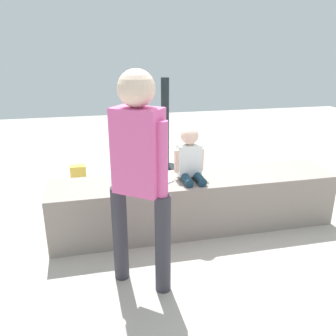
% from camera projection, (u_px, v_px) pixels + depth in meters
% --- Properties ---
extents(ground_plane, '(12.00, 12.00, 0.00)m').
position_uv_depth(ground_plane, '(194.00, 226.00, 3.35)').
color(ground_plane, '#A9A095').
extents(concrete_ledge, '(2.66, 0.52, 0.50)m').
position_uv_depth(concrete_ledge, '(195.00, 203.00, 3.26)').
color(concrete_ledge, gray).
rests_on(concrete_ledge, ground_plane).
extents(child_seated, '(0.28, 0.32, 0.48)m').
position_uv_depth(child_seated, '(190.00, 157.00, 3.09)').
color(child_seated, '#132F40').
rests_on(child_seated, concrete_ledge).
extents(adult_standing, '(0.38, 0.34, 1.53)m').
position_uv_depth(adult_standing, '(139.00, 165.00, 2.24)').
color(adult_standing, '#313039').
rests_on(adult_standing, ground_plane).
extents(cake_plate, '(0.22, 0.22, 0.07)m').
position_uv_depth(cake_plate, '(162.00, 177.00, 3.13)').
color(cake_plate, white).
rests_on(cake_plate, concrete_ledge).
extents(gift_bag, '(0.18, 0.11, 0.36)m').
position_uv_depth(gift_bag, '(79.00, 178.00, 4.12)').
color(gift_bag, gold).
rests_on(gift_bag, ground_plane).
extents(railing_post, '(0.36, 0.36, 1.28)m').
position_uv_depth(railing_post, '(165.00, 135.00, 4.74)').
color(railing_post, black).
rests_on(railing_post, ground_plane).
extents(water_bottle_near_gift, '(0.07, 0.07, 0.24)m').
position_uv_depth(water_bottle_near_gift, '(119.00, 204.00, 3.56)').
color(water_bottle_near_gift, silver).
rests_on(water_bottle_near_gift, ground_plane).
extents(party_cup_red, '(0.07, 0.07, 0.10)m').
position_uv_depth(party_cup_red, '(175.00, 177.00, 4.45)').
color(party_cup_red, red).
rests_on(party_cup_red, ground_plane).
extents(cake_box_white, '(0.39, 0.38, 0.13)m').
position_uv_depth(cake_box_white, '(235.00, 180.00, 4.31)').
color(cake_box_white, white).
rests_on(cake_box_white, ground_plane).
extents(handbag_black_leather, '(0.33, 0.12, 0.37)m').
position_uv_depth(handbag_black_leather, '(146.00, 176.00, 4.26)').
color(handbag_black_leather, black).
rests_on(handbag_black_leather, ground_plane).
extents(handbag_brown_canvas, '(0.28, 0.11, 0.28)m').
position_uv_depth(handbag_brown_canvas, '(119.00, 194.00, 3.82)').
color(handbag_brown_canvas, brown).
rests_on(handbag_brown_canvas, ground_plane).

